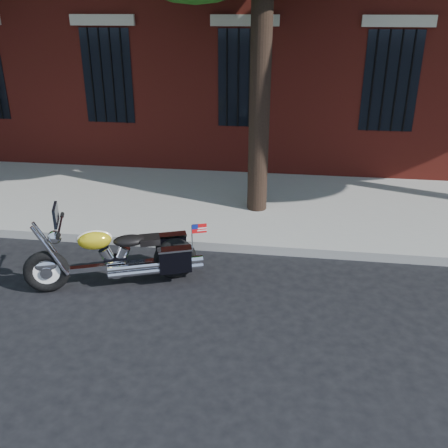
# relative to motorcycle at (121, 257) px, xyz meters

# --- Properties ---
(ground) EXTENTS (120.00, 120.00, 0.00)m
(ground) POSITION_rel_motorcycle_xyz_m (1.16, -0.12, -0.42)
(ground) COLOR black
(ground) RESTS_ON ground
(curb) EXTENTS (40.00, 0.16, 0.15)m
(curb) POSITION_rel_motorcycle_xyz_m (1.16, 1.26, -0.35)
(curb) COLOR gray
(curb) RESTS_ON ground
(sidewalk) EXTENTS (40.00, 3.60, 0.15)m
(sidewalk) POSITION_rel_motorcycle_xyz_m (1.16, 3.14, -0.35)
(sidewalk) COLOR gray
(sidewalk) RESTS_ON ground
(motorcycle) EXTENTS (2.44, 1.23, 1.25)m
(motorcycle) POSITION_rel_motorcycle_xyz_m (0.00, 0.00, 0.00)
(motorcycle) COLOR black
(motorcycle) RESTS_ON ground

